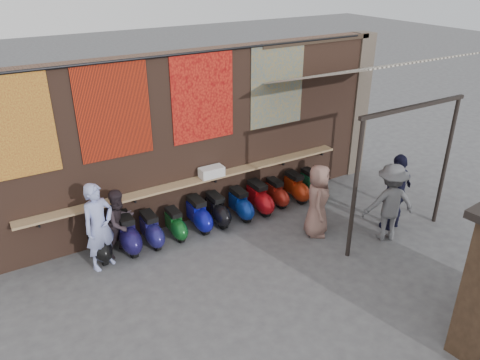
{
  "coord_description": "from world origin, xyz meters",
  "views": [
    {
      "loc": [
        -4.19,
        -6.58,
        5.81
      ],
      "look_at": [
        0.49,
        1.2,
        1.45
      ],
      "focal_mm": 35.0,
      "sensor_mm": 36.0,
      "label": 1
    }
  ],
  "objects_px": {
    "scooter_stool_4": "(199,215)",
    "diner_left": "(99,227)",
    "scooter_stool_0": "(99,243)",
    "diner_right": "(120,222)",
    "scooter_stool_9": "(296,187)",
    "shopper_grey": "(390,203)",
    "scooter_stool_6": "(240,204)",
    "shopper_tan": "(318,201)",
    "scooter_stool_7": "(259,198)",
    "scooter_stool_1": "(127,234)",
    "shopper_navy": "(396,192)",
    "scooter_stool_8": "(276,193)",
    "scooter_stool_3": "(175,224)",
    "scooter_stool_5": "(217,210)",
    "scooter_stool_2": "(151,230)",
    "scooter_stool_10": "(311,183)",
    "shelf_box": "(212,172)"
  },
  "relations": [
    {
      "from": "scooter_stool_0",
      "to": "diner_right",
      "type": "height_order",
      "value": "diner_right"
    },
    {
      "from": "scooter_stool_4",
      "to": "scooter_stool_10",
      "type": "bearing_deg",
      "value": 0.4
    },
    {
      "from": "scooter_stool_9",
      "to": "shopper_grey",
      "type": "relative_size",
      "value": 0.43
    },
    {
      "from": "scooter_stool_3",
      "to": "shelf_box",
      "type": "bearing_deg",
      "value": 17.0
    },
    {
      "from": "scooter_stool_1",
      "to": "shelf_box",
      "type": "bearing_deg",
      "value": 7.75
    },
    {
      "from": "scooter_stool_3",
      "to": "shopper_grey",
      "type": "relative_size",
      "value": 0.39
    },
    {
      "from": "scooter_stool_6",
      "to": "shopper_navy",
      "type": "height_order",
      "value": "shopper_navy"
    },
    {
      "from": "scooter_stool_10",
      "to": "scooter_stool_4",
      "type": "bearing_deg",
      "value": -179.6
    },
    {
      "from": "scooter_stool_6",
      "to": "scooter_stool_10",
      "type": "distance_m",
      "value": 2.24
    },
    {
      "from": "scooter_stool_2",
      "to": "scooter_stool_6",
      "type": "relative_size",
      "value": 1.01
    },
    {
      "from": "scooter_stool_6",
      "to": "diner_left",
      "type": "xyz_separation_m",
      "value": [
        -3.43,
        -0.23,
        0.57
      ]
    },
    {
      "from": "scooter_stool_0",
      "to": "scooter_stool_1",
      "type": "bearing_deg",
      "value": -2.99
    },
    {
      "from": "scooter_stool_1",
      "to": "shopper_tan",
      "type": "height_order",
      "value": "shopper_tan"
    },
    {
      "from": "scooter_stool_2",
      "to": "diner_right",
      "type": "distance_m",
      "value": 0.75
    },
    {
      "from": "scooter_stool_0",
      "to": "scooter_stool_4",
      "type": "relative_size",
      "value": 0.98
    },
    {
      "from": "scooter_stool_5",
      "to": "scooter_stool_7",
      "type": "height_order",
      "value": "scooter_stool_7"
    },
    {
      "from": "scooter_stool_0",
      "to": "shelf_box",
      "type": "bearing_deg",
      "value": 5.47
    },
    {
      "from": "scooter_stool_6",
      "to": "diner_left",
      "type": "height_order",
      "value": "diner_left"
    },
    {
      "from": "diner_right",
      "to": "scooter_stool_5",
      "type": "bearing_deg",
      "value": -25.8
    },
    {
      "from": "scooter_stool_8",
      "to": "scooter_stool_9",
      "type": "distance_m",
      "value": 0.59
    },
    {
      "from": "scooter_stool_0",
      "to": "scooter_stool_9",
      "type": "bearing_deg",
      "value": -0.2
    },
    {
      "from": "scooter_stool_3",
      "to": "scooter_stool_10",
      "type": "height_order",
      "value": "scooter_stool_10"
    },
    {
      "from": "scooter_stool_4",
      "to": "diner_left",
      "type": "height_order",
      "value": "diner_left"
    },
    {
      "from": "scooter_stool_7",
      "to": "shopper_grey",
      "type": "relative_size",
      "value": 0.46
    },
    {
      "from": "scooter_stool_2",
      "to": "scooter_stool_10",
      "type": "xyz_separation_m",
      "value": [
        4.52,
        0.07,
        -0.02
      ]
    },
    {
      "from": "diner_left",
      "to": "shopper_tan",
      "type": "relative_size",
      "value": 1.09
    },
    {
      "from": "scooter_stool_2",
      "to": "scooter_stool_9",
      "type": "height_order",
      "value": "scooter_stool_2"
    },
    {
      "from": "shopper_grey",
      "to": "scooter_stool_3",
      "type": "bearing_deg",
      "value": -9.32
    },
    {
      "from": "scooter_stool_8",
      "to": "scooter_stool_10",
      "type": "xyz_separation_m",
      "value": [
        1.11,
        -0.02,
        0.01
      ]
    },
    {
      "from": "scooter_stool_9",
      "to": "diner_left",
      "type": "bearing_deg",
      "value": -176.89
    },
    {
      "from": "scooter_stool_0",
      "to": "shopper_tan",
      "type": "bearing_deg",
      "value": -19.17
    },
    {
      "from": "scooter_stool_6",
      "to": "scooter_stool_3",
      "type": "bearing_deg",
      "value": -179.82
    },
    {
      "from": "scooter_stool_8",
      "to": "shopper_navy",
      "type": "xyz_separation_m",
      "value": [
        1.72,
        -2.31,
        0.59
      ]
    },
    {
      "from": "scooter_stool_6",
      "to": "shopper_tan",
      "type": "distance_m",
      "value": 1.94
    },
    {
      "from": "diner_left",
      "to": "shelf_box",
      "type": "bearing_deg",
      "value": -9.61
    },
    {
      "from": "scooter_stool_6",
      "to": "diner_right",
      "type": "relative_size",
      "value": 0.52
    },
    {
      "from": "scooter_stool_8",
      "to": "diner_right",
      "type": "relative_size",
      "value": 0.48
    },
    {
      "from": "scooter_stool_6",
      "to": "scooter_stool_7",
      "type": "distance_m",
      "value": 0.54
    },
    {
      "from": "scooter_stool_3",
      "to": "scooter_stool_8",
      "type": "height_order",
      "value": "scooter_stool_8"
    },
    {
      "from": "scooter_stool_9",
      "to": "scooter_stool_6",
      "type": "bearing_deg",
      "value": -178.32
    },
    {
      "from": "scooter_stool_6",
      "to": "scooter_stool_8",
      "type": "distance_m",
      "value": 1.13
    },
    {
      "from": "scooter_stool_10",
      "to": "scooter_stool_9",
      "type": "bearing_deg",
      "value": -178.34
    },
    {
      "from": "scooter_stool_0",
      "to": "scooter_stool_2",
      "type": "xyz_separation_m",
      "value": [
        1.14,
        -0.07,
        -0.01
      ]
    },
    {
      "from": "scooter_stool_6",
      "to": "shopper_tan",
      "type": "xyz_separation_m",
      "value": [
        1.12,
        -1.51,
        0.49
      ]
    },
    {
      "from": "scooter_stool_9",
      "to": "shopper_grey",
      "type": "distance_m",
      "value": 2.66
    },
    {
      "from": "scooter_stool_10",
      "to": "diner_right",
      "type": "distance_m",
      "value": 5.18
    },
    {
      "from": "scooter_stool_5",
      "to": "diner_left",
      "type": "height_order",
      "value": "diner_left"
    },
    {
      "from": "scooter_stool_2",
      "to": "scooter_stool_3",
      "type": "relative_size",
      "value": 1.1
    },
    {
      "from": "shopper_navy",
      "to": "shopper_tan",
      "type": "relative_size",
      "value": 1.09
    },
    {
      "from": "scooter_stool_3",
      "to": "scooter_stool_10",
      "type": "bearing_deg",
      "value": 1.03
    }
  ]
}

